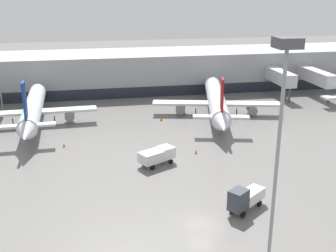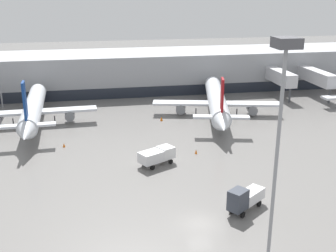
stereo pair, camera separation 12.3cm
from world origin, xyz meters
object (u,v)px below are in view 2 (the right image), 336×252
service_truck_1 (157,155)px  service_truck_2 (245,198)px  parked_jet_2 (216,101)px  traffic_cone_4 (64,145)px  apron_light_mast_6 (282,98)px  traffic_cone_0 (196,152)px  parked_jet_0 (33,109)px  traffic_cone_2 (161,119)px

service_truck_1 → service_truck_2: size_ratio=1.05×
parked_jet_2 → traffic_cone_4: (-28.41, -12.29, -2.54)m
service_truck_1 → apron_light_mast_6: size_ratio=0.27×
traffic_cone_4 → apron_light_mast_6: (18.70, -34.51, 15.52)m
service_truck_2 → apron_light_mast_6: bearing=43.3°
parked_jet_2 → traffic_cone_0: parked_jet_2 is taller
parked_jet_2 → service_truck_1: parked_jet_2 is taller
parked_jet_0 → parked_jet_2: 34.05m
service_truck_2 → apron_light_mast_6: (-1.91, -10.67, 14.27)m
parked_jet_0 → traffic_cone_0: 31.47m
service_truck_1 → traffic_cone_0: (6.42, 2.95, -1.11)m
traffic_cone_0 → parked_jet_0: bearing=143.5°
service_truck_1 → apron_light_mast_6: apron_light_mast_6 is taller
service_truck_1 → traffic_cone_4: 16.23m
parked_jet_0 → service_truck_1: size_ratio=6.02×
parked_jet_0 → apron_light_mast_6: 54.14m
service_truck_2 → apron_light_mast_6: size_ratio=0.26×
service_truck_1 → apron_light_mast_6: bearing=-105.5°
parked_jet_0 → traffic_cone_4: (5.65, -12.13, -2.75)m
traffic_cone_2 → traffic_cone_0: bearing=-82.3°
traffic_cone_2 → apron_light_mast_6: (1.43, -44.97, 15.44)m
parked_jet_0 → traffic_cone_4: 13.66m
parked_jet_0 → service_truck_2: size_ratio=6.32×
parked_jet_0 → traffic_cone_0: size_ratio=51.96×
parked_jet_2 → service_truck_1: 26.62m
service_truck_2 → apron_light_mast_6: 17.92m
parked_jet_2 → service_truck_1: bearing=158.4°
service_truck_2 → traffic_cone_4: 31.54m
traffic_cone_0 → traffic_cone_2: (-2.29, 16.97, 0.07)m
service_truck_1 → traffic_cone_2: size_ratio=7.15×
parked_jet_0 → apron_light_mast_6: (24.34, -46.65, 12.77)m
parked_jet_0 → apron_light_mast_6: bearing=-154.2°
service_truck_2 → parked_jet_2: bearing=-138.7°
parked_jet_2 → traffic_cone_0: (-8.85, -18.80, -2.53)m
parked_jet_2 → service_truck_2: size_ratio=6.85×
traffic_cone_4 → service_truck_1: bearing=-35.8°
apron_light_mast_6 → parked_jet_0: bearing=117.6°
service_truck_1 → traffic_cone_2: (4.13, 19.93, -1.04)m
traffic_cone_0 → apron_light_mast_6: apron_light_mast_6 is taller
service_truck_1 → traffic_cone_0: bearing=-3.3°
parked_jet_2 → traffic_cone_0: 20.93m
service_truck_1 → service_truck_2: service_truck_2 is taller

